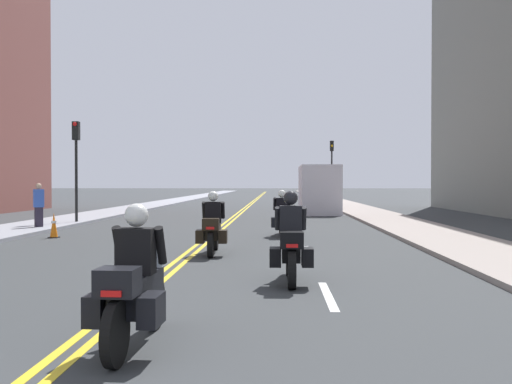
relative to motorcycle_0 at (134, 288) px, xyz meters
name	(u,v)px	position (x,y,z in m)	size (l,w,h in m)	color
ground_plane	(251,204)	(-0.67, 43.10, -0.67)	(264.00, 264.00, 0.00)	#343739
sidewalk_left	(163,203)	(-8.19, 43.10, -0.61)	(2.90, 144.00, 0.12)	gray
sidewalk_right	(340,203)	(6.86, 43.10, -0.61)	(2.90, 144.00, 0.12)	gray
centreline_yellow_inner	(249,204)	(-0.79, 43.10, -0.66)	(0.12, 132.00, 0.01)	yellow
centreline_yellow_outer	(252,204)	(-0.55, 43.10, -0.66)	(0.12, 132.00, 0.01)	yellow
lane_dashes_white	(293,217)	(2.37, 24.10, -0.66)	(0.14, 56.40, 0.01)	silver
motorcycle_0	(134,288)	(0.00, 0.00, 0.00)	(0.78, 2.17, 1.59)	black
motorcycle_1	(291,247)	(1.80, 4.25, 0.00)	(0.76, 2.13, 1.67)	black
motorcycle_2	(213,229)	(-0.07, 8.37, -0.02)	(0.77, 2.26, 1.60)	black
motorcycle_3	(282,217)	(1.73, 13.45, -0.02)	(0.78, 2.18, 1.56)	black
traffic_cone_0	(54,225)	(-5.77, 12.57, -0.26)	(0.31, 0.31, 0.82)	black
traffic_light_near	(76,153)	(-7.14, 18.66, 2.44)	(0.28, 0.38, 4.46)	black
traffic_light_far	(332,161)	(5.81, 39.19, 2.80)	(0.28, 0.38, 5.06)	black
pedestrian_1	(39,206)	(-7.57, 15.70, 0.26)	(0.42, 0.39, 1.79)	#2A2434
parked_truck	(318,192)	(4.01, 28.54, 0.61)	(2.20, 6.50, 2.80)	#B3B2BC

